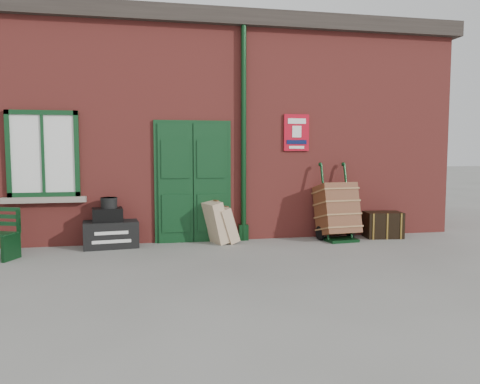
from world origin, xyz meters
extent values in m
plane|color=gray|center=(0.00, 0.00, 0.00)|extent=(80.00, 80.00, 0.00)
cube|color=#9B3832|center=(0.00, 3.50, 2.00)|extent=(10.00, 4.00, 4.00)
cube|color=#38302B|center=(0.00, 3.50, 4.15)|extent=(10.30, 4.30, 0.30)
cube|color=#0E3519|center=(-0.30, 1.46, 1.10)|extent=(1.42, 0.12, 2.32)
cube|color=white|center=(-2.90, 1.45, 1.65)|extent=(1.20, 0.08, 1.50)
cylinder|color=black|center=(0.65, 1.42, 2.00)|extent=(0.10, 0.10, 4.00)
cube|color=#B70D1F|center=(1.70, 1.47, 2.05)|extent=(0.50, 0.03, 0.70)
cube|color=black|center=(-3.24, 0.55, 0.20)|extent=(0.21, 0.39, 0.40)
cube|color=black|center=(-1.78, 1.25, 0.23)|extent=(0.98, 0.61, 0.47)
cube|color=black|center=(-1.83, 1.25, 0.58)|extent=(0.55, 0.43, 0.23)
cylinder|color=black|center=(-1.80, 1.25, 0.79)|extent=(0.31, 0.31, 0.19)
cube|color=tan|center=(0.08, 1.25, 0.39)|extent=(0.53, 0.63, 0.79)
cube|color=tan|center=(0.26, 1.25, 0.34)|extent=(0.52, 0.58, 0.68)
cube|color=black|center=(2.43, 0.96, 0.03)|extent=(0.60, 0.45, 0.06)
cylinder|color=black|center=(2.17, 1.14, 0.73)|extent=(0.08, 0.40, 1.43)
cylinder|color=black|center=(2.66, 1.18, 0.73)|extent=(0.08, 0.40, 1.43)
cylinder|color=black|center=(2.09, 1.16, 0.14)|extent=(0.08, 0.27, 0.27)
cylinder|color=black|center=(2.74, 1.21, 0.14)|extent=(0.08, 0.27, 0.27)
cube|color=brown|center=(2.42, 1.14, 0.59)|extent=(0.76, 0.82, 1.06)
cube|color=black|center=(3.41, 1.18, 0.25)|extent=(0.76, 0.55, 0.51)
camera|label=1|loc=(-1.15, -7.19, 1.70)|focal=35.00mm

